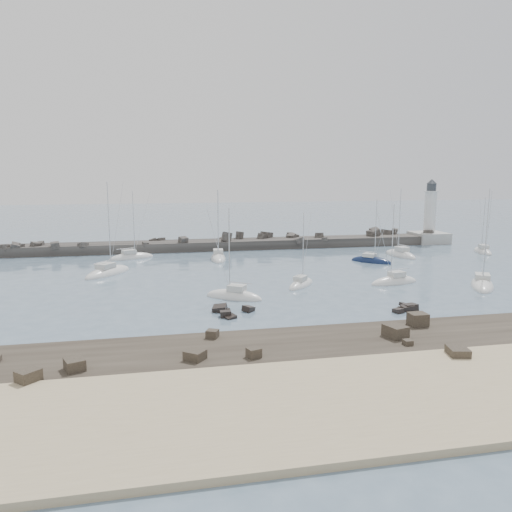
{
  "coord_description": "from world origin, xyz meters",
  "views": [
    {
      "loc": [
        -12.48,
        -61.02,
        15.07
      ],
      "look_at": [
        2.69,
        12.0,
        2.72
      ],
      "focal_mm": 35.0,
      "sensor_mm": 36.0,
      "label": 1
    }
  ],
  "objects_px": {
    "sailboat_3": "(131,258)",
    "sailboat_9": "(400,255)",
    "sailboat_11": "(483,252)",
    "sailboat_8": "(394,282)",
    "sailboat_10": "(482,286)",
    "sailboat_5": "(218,259)",
    "lighthouse": "(429,229)",
    "sailboat_7": "(371,261)",
    "sailboat_4": "(234,297)",
    "sailboat_2": "(108,273)",
    "sailboat_6": "(301,285)"
  },
  "relations": [
    {
      "from": "sailboat_3",
      "to": "sailboat_9",
      "type": "relative_size",
      "value": 0.96
    },
    {
      "from": "sailboat_3",
      "to": "sailboat_11",
      "type": "height_order",
      "value": "sailboat_3"
    },
    {
      "from": "sailboat_8",
      "to": "sailboat_10",
      "type": "height_order",
      "value": "sailboat_10"
    },
    {
      "from": "sailboat_5",
      "to": "sailboat_10",
      "type": "bearing_deg",
      "value": -41.72
    },
    {
      "from": "sailboat_9",
      "to": "sailboat_8",
      "type": "bearing_deg",
      "value": -119.6
    },
    {
      "from": "sailboat_8",
      "to": "lighthouse",
      "type": "bearing_deg",
      "value": 53.74
    },
    {
      "from": "sailboat_8",
      "to": "sailboat_10",
      "type": "relative_size",
      "value": 0.84
    },
    {
      "from": "sailboat_7",
      "to": "sailboat_11",
      "type": "relative_size",
      "value": 1.01
    },
    {
      "from": "sailboat_4",
      "to": "sailboat_2",
      "type": "bearing_deg",
      "value": 131.62
    },
    {
      "from": "sailboat_2",
      "to": "sailboat_7",
      "type": "xyz_separation_m",
      "value": [
        43.59,
        1.66,
        -0.01
      ]
    },
    {
      "from": "sailboat_9",
      "to": "sailboat_10",
      "type": "relative_size",
      "value": 0.95
    },
    {
      "from": "sailboat_2",
      "to": "sailboat_3",
      "type": "relative_size",
      "value": 1.16
    },
    {
      "from": "lighthouse",
      "to": "sailboat_2",
      "type": "distance_m",
      "value": 70.01
    },
    {
      "from": "sailboat_8",
      "to": "sailboat_10",
      "type": "bearing_deg",
      "value": -21.37
    },
    {
      "from": "sailboat_4",
      "to": "sailboat_6",
      "type": "relative_size",
      "value": 1.11
    },
    {
      "from": "sailboat_6",
      "to": "sailboat_7",
      "type": "bearing_deg",
      "value": 41.42
    },
    {
      "from": "sailboat_9",
      "to": "sailboat_4",
      "type": "bearing_deg",
      "value": -144.78
    },
    {
      "from": "sailboat_5",
      "to": "sailboat_7",
      "type": "distance_m",
      "value": 26.7
    },
    {
      "from": "sailboat_5",
      "to": "sailboat_11",
      "type": "distance_m",
      "value": 50.97
    },
    {
      "from": "sailboat_3",
      "to": "sailboat_10",
      "type": "height_order",
      "value": "sailboat_10"
    },
    {
      "from": "sailboat_4",
      "to": "sailboat_9",
      "type": "bearing_deg",
      "value": 35.22
    },
    {
      "from": "sailboat_3",
      "to": "sailboat_4",
      "type": "xyz_separation_m",
      "value": [
        13.43,
        -32.23,
        0.01
      ]
    },
    {
      "from": "sailboat_10",
      "to": "sailboat_5",
      "type": "bearing_deg",
      "value": 138.28
    },
    {
      "from": "lighthouse",
      "to": "sailboat_2",
      "type": "bearing_deg",
      "value": -161.73
    },
    {
      "from": "lighthouse",
      "to": "sailboat_4",
      "type": "height_order",
      "value": "lighthouse"
    },
    {
      "from": "sailboat_3",
      "to": "lighthouse",
      "type": "bearing_deg",
      "value": 7.32
    },
    {
      "from": "sailboat_2",
      "to": "sailboat_9",
      "type": "height_order",
      "value": "sailboat_2"
    },
    {
      "from": "sailboat_4",
      "to": "sailboat_11",
      "type": "distance_m",
      "value": 58.39
    },
    {
      "from": "sailboat_2",
      "to": "sailboat_9",
      "type": "bearing_deg",
      "value": 7.01
    },
    {
      "from": "sailboat_7",
      "to": "sailboat_11",
      "type": "height_order",
      "value": "sailboat_7"
    },
    {
      "from": "sailboat_7",
      "to": "sailboat_8",
      "type": "xyz_separation_m",
      "value": [
        -4.08,
        -16.41,
        0.02
      ]
    },
    {
      "from": "sailboat_3",
      "to": "sailboat_7",
      "type": "distance_m",
      "value": 42.4
    },
    {
      "from": "sailboat_2",
      "to": "sailboat_4",
      "type": "xyz_separation_m",
      "value": [
        16.39,
        -18.45,
        0.01
      ]
    },
    {
      "from": "sailboat_5",
      "to": "sailboat_11",
      "type": "bearing_deg",
      "value": -3.17
    },
    {
      "from": "sailboat_10",
      "to": "sailboat_8",
      "type": "bearing_deg",
      "value": 158.63
    },
    {
      "from": "sailboat_2",
      "to": "sailboat_9",
      "type": "relative_size",
      "value": 1.11
    },
    {
      "from": "sailboat_6",
      "to": "sailboat_8",
      "type": "distance_m",
      "value": 13.16
    },
    {
      "from": "lighthouse",
      "to": "sailboat_5",
      "type": "height_order",
      "value": "lighthouse"
    },
    {
      "from": "lighthouse",
      "to": "sailboat_3",
      "type": "bearing_deg",
      "value": -172.68
    },
    {
      "from": "sailboat_4",
      "to": "sailboat_7",
      "type": "bearing_deg",
      "value": 36.48
    },
    {
      "from": "sailboat_5",
      "to": "sailboat_10",
      "type": "xyz_separation_m",
      "value": [
        32.11,
        -28.62,
        -0.01
      ]
    },
    {
      "from": "sailboat_6",
      "to": "sailboat_7",
      "type": "distance_m",
      "value": 22.9
    },
    {
      "from": "sailboat_3",
      "to": "sailboat_8",
      "type": "height_order",
      "value": "sailboat_3"
    },
    {
      "from": "sailboat_5",
      "to": "sailboat_9",
      "type": "xyz_separation_m",
      "value": [
        33.37,
        -3.35,
        0.0
      ]
    },
    {
      "from": "sailboat_9",
      "to": "sailboat_3",
      "type": "bearing_deg",
      "value": 171.27
    },
    {
      "from": "sailboat_5",
      "to": "sailboat_6",
      "type": "distance_m",
      "value": 24.6
    },
    {
      "from": "sailboat_2",
      "to": "sailboat_10",
      "type": "relative_size",
      "value": 1.05
    },
    {
      "from": "lighthouse",
      "to": "sailboat_8",
      "type": "bearing_deg",
      "value": -126.26
    },
    {
      "from": "sailboat_6",
      "to": "sailboat_11",
      "type": "bearing_deg",
      "value": 25.53
    },
    {
      "from": "sailboat_2",
      "to": "sailboat_5",
      "type": "bearing_deg",
      "value": 28.11
    }
  ]
}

